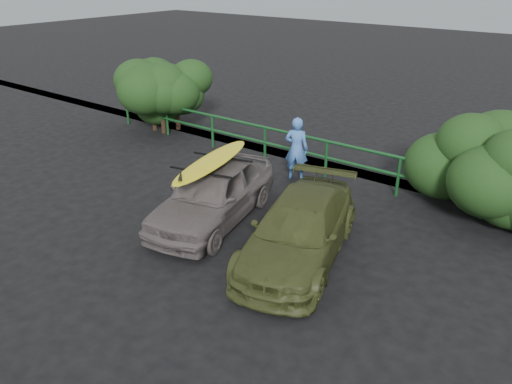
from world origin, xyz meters
TOP-DOWN VIEW (x-y plane):
  - ground at (0.00, 0.00)m, footprint 80.00×80.00m
  - guardrail at (0.00, 5.00)m, footprint 14.00×0.08m
  - shrub_left at (-4.80, 5.40)m, footprint 3.20×2.40m
  - shrub_right at (5.00, 5.50)m, footprint 3.20×2.40m
  - sedan at (0.26, 1.35)m, footprint 2.33×4.09m
  - olive_vehicle at (2.58, 1.19)m, footprint 2.67×4.33m
  - man at (0.43, 4.42)m, footprint 0.71×0.58m
  - roof_rack at (0.26, 1.35)m, footprint 1.63×1.29m
  - surfboard at (0.26, 1.35)m, footprint 1.22×2.99m

SIDE VIEW (x-z plane):
  - ground at x=0.00m, z-range 0.00..0.00m
  - guardrail at x=0.00m, z-range 0.00..1.04m
  - olive_vehicle at x=2.58m, z-range 0.00..1.17m
  - sedan at x=0.26m, z-range 0.00..1.31m
  - man at x=0.43m, z-range 0.00..1.68m
  - shrub_right at x=5.00m, z-range 0.00..2.08m
  - shrub_left at x=-4.80m, z-range 0.00..2.26m
  - roof_rack at x=0.26m, z-range 1.31..1.36m
  - surfboard at x=0.26m, z-range 1.36..1.45m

